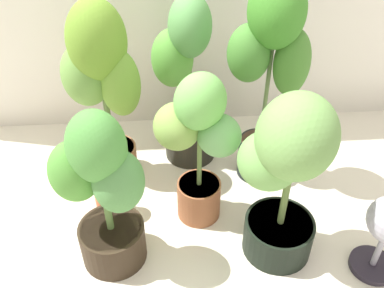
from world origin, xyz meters
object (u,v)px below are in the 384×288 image
(potted_plant_center, at_px, (198,141))
(potted_plant_back_right, at_px, (269,65))
(potted_plant_front_right, at_px, (285,171))
(potted_plant_front_left, at_px, (102,191))
(potted_plant_back_left, at_px, (102,80))
(nutrient_bottle, at_px, (105,191))
(potted_plant_back_center, at_px, (185,80))

(potted_plant_center, height_order, potted_plant_back_right, potted_plant_back_right)
(potted_plant_front_right, bearing_deg, potted_plant_back_right, 87.22)
(potted_plant_front_left, height_order, potted_plant_back_right, potted_plant_back_right)
(potted_plant_front_left, distance_m, potted_plant_back_left, 0.54)
(nutrient_bottle, bearing_deg, potted_plant_back_center, 45.99)
(potted_plant_front_right, bearing_deg, potted_plant_back_left, 143.07)
(potted_plant_front_right, xyz_separation_m, potted_plant_center, (-0.30, 0.21, -0.01))
(potted_plant_front_right, distance_m, potted_plant_back_right, 0.50)
(potted_plant_front_left, xyz_separation_m, nutrient_bottle, (-0.04, 0.25, -0.24))
(potted_plant_front_right, relative_size, potted_plant_back_center, 0.87)
(nutrient_bottle, bearing_deg, potted_plant_back_left, 87.07)
(potted_plant_front_right, height_order, potted_plant_back_center, potted_plant_back_center)
(potted_plant_front_left, height_order, potted_plant_back_left, potted_plant_back_left)
(potted_plant_front_right, bearing_deg, potted_plant_front_left, 179.77)
(potted_plant_center, relative_size, potted_plant_front_left, 1.01)
(potted_plant_front_right, distance_m, potted_plant_center, 0.37)
(potted_plant_front_left, xyz_separation_m, potted_plant_back_left, (-0.03, 0.51, 0.16))
(potted_plant_back_left, height_order, nutrient_bottle, potted_plant_back_left)
(potted_plant_front_right, xyz_separation_m, potted_plant_back_right, (0.02, 0.47, 0.17))
(potted_plant_front_right, xyz_separation_m, potted_plant_front_left, (-0.66, 0.00, -0.05))
(potted_plant_front_right, distance_m, potted_plant_back_left, 0.86)
(potted_plant_back_right, distance_m, nutrient_bottle, 0.89)
(potted_plant_back_left, bearing_deg, potted_plant_front_left, -86.66)
(nutrient_bottle, bearing_deg, potted_plant_back_right, 16.74)
(potted_plant_center, relative_size, potted_plant_back_left, 0.80)
(potted_plant_front_left, bearing_deg, potted_plant_center, 30.33)
(potted_plant_front_right, bearing_deg, potted_plant_back_center, 116.72)
(potted_plant_back_left, relative_size, nutrient_bottle, 3.28)
(potted_plant_center, bearing_deg, potted_plant_front_left, -149.67)
(potted_plant_front_right, bearing_deg, nutrient_bottle, 160.40)
(potted_plant_center, height_order, nutrient_bottle, potted_plant_center)
(potted_plant_back_right, bearing_deg, potted_plant_back_left, 176.03)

